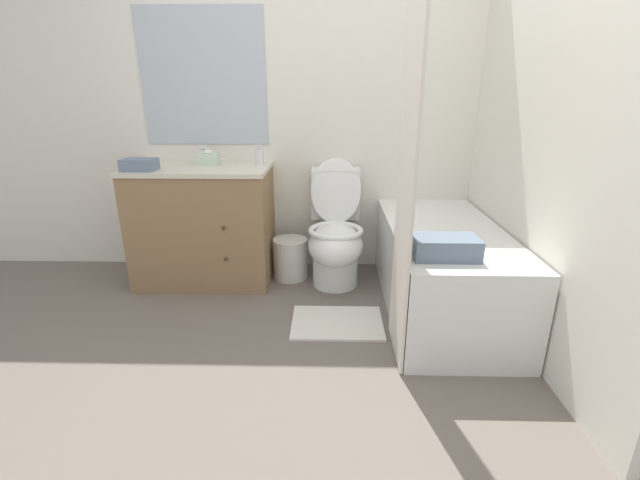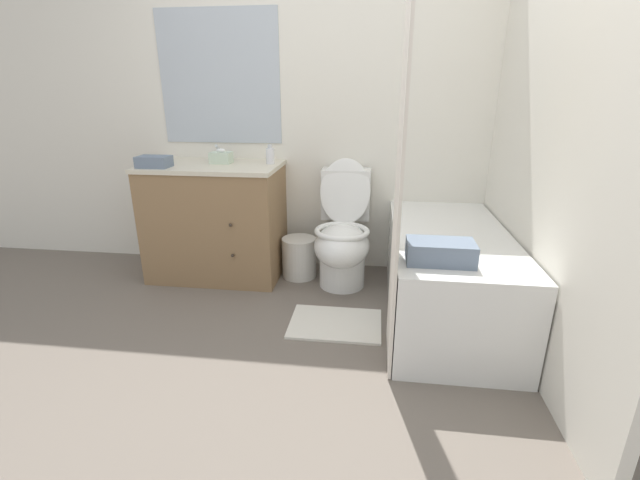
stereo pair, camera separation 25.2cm
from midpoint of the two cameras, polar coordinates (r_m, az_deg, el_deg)
The scene contains 14 objects.
ground_plane at distance 2.17m, azimuth -2.09°, elevation -19.06°, with size 14.00×14.00×0.00m, color #6B6056.
wall_back at distance 3.27m, azimuth 2.30°, elevation 17.70°, with size 8.00×0.06×2.50m.
wall_right at distance 2.64m, azimuth 29.94°, elevation 14.84°, with size 0.05×2.56×2.50m.
vanity_cabinet at distance 3.25m, azimuth -11.50°, elevation 2.65°, with size 0.97×0.61×0.85m.
sink_faucet at distance 3.34m, azimuth -10.95°, elevation 11.01°, with size 0.14×0.12×0.12m.
toilet at distance 3.04m, azimuth 5.45°, elevation 0.37°, with size 0.38×0.68×0.89m.
bathtub at distance 2.79m, azimuth 19.04°, elevation -4.29°, with size 0.68×1.44×0.55m.
shower_curtain at distance 2.04m, azimuth 14.19°, elevation 9.80°, with size 0.01×0.43×2.04m.
wastebasket at distance 3.22m, azimuth -0.56°, elevation -2.38°, with size 0.26×0.26×0.30m.
tissue_box at distance 3.19m, azimuth -10.82°, elevation 10.76°, with size 0.15×0.12×0.10m.
soap_dispenser at distance 3.10m, azimuth -4.32°, elevation 11.16°, with size 0.06×0.06×0.14m.
hand_towel_folded at distance 3.12m, azimuth -19.11°, elevation 9.82°, with size 0.21×0.14×0.08m.
bath_towel_folded at distance 2.19m, azimuth 18.95°, elevation -1.57°, with size 0.32×0.19×0.11m.
bath_mat at distance 2.64m, azimuth 4.86°, elevation -11.12°, with size 0.55×0.40×0.02m.
Camera 2 is at (0.42, -1.66, 1.34)m, focal length 24.00 mm.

